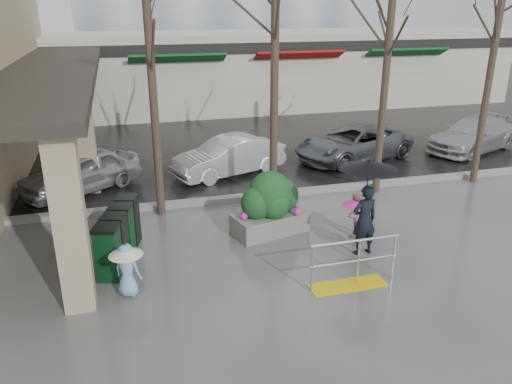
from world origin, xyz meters
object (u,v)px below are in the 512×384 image
tree_east (501,4)px  child_blue (127,265)px  planter (270,204)px  car_a (81,172)px  news_boxes (119,235)px  tree_west (147,18)px  car_c (353,143)px  tree_midwest (275,11)px  car_b (229,156)px  woman (366,198)px  handrail (352,269)px  tree_mideast (390,25)px  car_d (474,135)px  child_pink (355,212)px

tree_east → child_blue: size_ratio=6.54×
child_blue → planter: 4.07m
planter → car_a: planter is taller
child_blue → news_boxes: bearing=-52.8°
tree_east → tree_west: bearing=180.0°
tree_east → car_c: size_ratio=1.59×
tree_midwest → news_boxes: (-4.32, -2.40, -4.64)m
news_boxes → car_b: size_ratio=0.57×
child_blue → car_b: 7.63m
woman → tree_east: bearing=-153.8°
planter → handrail: bearing=-73.8°
tree_west → car_c: bearing=24.1°
tree_mideast → woman: size_ratio=2.88×
child_blue → car_d: (13.36, 7.10, -0.04)m
child_pink → planter: 2.08m
tree_east → planter: tree_east is taller
tree_midwest → child_pink: tree_midwest is taller
child_blue → car_d: size_ratio=0.25×
car_c → tree_mideast: bearing=-31.1°
tree_east → car_d: 6.17m
child_pink → car_d: 9.82m
car_a → car_c: bearing=61.4°
child_pink → car_a: 8.36m
planter → car_b: 4.72m
child_pink → tree_midwest: bearing=-97.8°
woman → child_pink: size_ratio=2.06×
tree_mideast → news_boxes: (-7.62, -2.40, -4.26)m
handrail → child_pink: child_pink is taller
tree_midwest → car_b: tree_midwest is taller
woman → news_boxes: (-5.35, 1.18, -0.77)m
child_pink → car_b: (-1.92, 5.49, -0.01)m
handrail → child_blue: bearing=169.0°
tree_mideast → news_boxes: 9.06m
handrail → car_a: car_a is taller
tree_east → car_d: (2.36, 3.15, -4.75)m
car_d → child_blue: bearing=-83.0°
tree_east → child_pink: size_ratio=6.56×
news_boxes → car_c: 10.14m
child_pink → car_d: bearing=-176.5°
car_c → tree_east: bearing=22.3°
car_a → car_b: (4.69, 0.37, 0.00)m
tree_west → planter: size_ratio=3.40×
tree_midwest → tree_east: (6.80, -0.00, 0.15)m
car_a → planter: bearing=13.5°
tree_west → news_boxes: tree_west is taller
car_c → child_pink: bearing=-42.9°
tree_mideast → planter: bearing=-154.3°
tree_east → child_blue: (-11.00, -3.95, -4.72)m
planter → car_b: (0.01, 4.72, -0.13)m
tree_midwest → news_boxes: tree_midwest is taller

